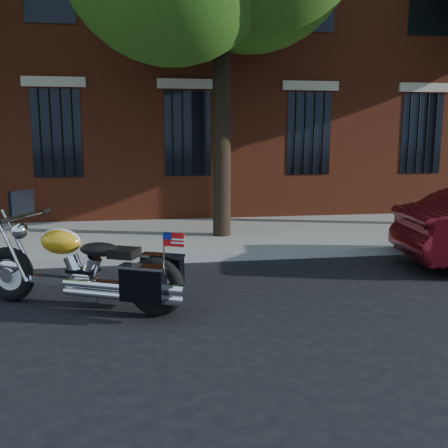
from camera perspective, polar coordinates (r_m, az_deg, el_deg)
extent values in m
plane|color=black|center=(7.37, -0.78, -6.86)|extent=(120.00, 120.00, 0.00)
cube|color=gray|center=(8.68, -2.04, -3.78)|extent=(40.00, 0.16, 0.15)
cube|color=gray|center=(10.50, -3.24, -1.36)|extent=(40.00, 3.60, 0.15)
cube|color=maroon|center=(17.51, -5.77, 22.67)|extent=(26.00, 10.00, 12.00)
cube|color=black|center=(12.14, -4.20, 10.25)|extent=(1.10, 0.14, 2.00)
cube|color=#B2A893|center=(12.17, -4.26, 15.67)|extent=(1.40, 0.20, 0.22)
cylinder|color=black|center=(12.06, -4.16, 10.25)|extent=(0.04, 0.04, 2.00)
cylinder|color=black|center=(10.01, -0.26, 12.06)|extent=(0.36, 0.36, 5.00)
torus|color=black|center=(7.10, -23.28, -5.27)|extent=(0.73, 0.45, 0.73)
torus|color=black|center=(6.04, -7.79, -7.13)|extent=(0.73, 0.45, 0.73)
cylinder|color=white|center=(7.10, -23.28, -5.27)|extent=(0.52, 0.28, 0.54)
cylinder|color=white|center=(6.04, -7.79, -7.13)|extent=(0.52, 0.28, 0.54)
ellipsoid|color=white|center=(7.07, -23.34, -4.43)|extent=(0.40, 0.28, 0.21)
ellipsoid|color=gold|center=(6.00, -7.82, -5.95)|extent=(0.41, 0.30, 0.21)
cube|color=white|center=(6.52, -16.17, -6.37)|extent=(1.52, 0.77, 0.09)
cylinder|color=white|center=(6.49, -15.75, -6.60)|extent=(0.40, 0.32, 0.35)
cylinder|color=white|center=(6.07, -12.32, -7.52)|extent=(1.27, 0.65, 0.10)
ellipsoid|color=gold|center=(6.53, -18.16, -1.93)|extent=(0.62, 0.50, 0.31)
ellipsoid|color=black|center=(6.26, -14.00, -2.84)|extent=(0.61, 0.50, 0.17)
cube|color=black|center=(6.27, -7.06, -5.35)|extent=(0.55, 0.37, 0.41)
cube|color=black|center=(5.77, -9.24, -6.74)|extent=(0.55, 0.37, 0.41)
cylinder|color=white|center=(6.76, -21.74, 0.86)|extent=(0.39, 0.79, 0.04)
sphere|color=white|center=(6.85, -22.35, -0.71)|extent=(0.29, 0.29, 0.22)
cube|color=black|center=(6.76, -22.12, 2.33)|extent=(0.22, 0.41, 0.30)
cube|color=red|center=(5.45, -5.76, -1.79)|extent=(0.22, 0.11, 0.15)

